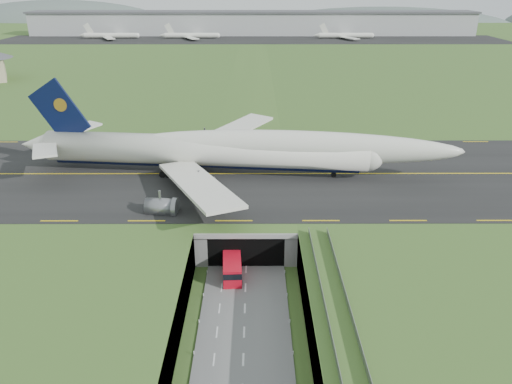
{
  "coord_description": "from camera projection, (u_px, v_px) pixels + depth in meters",
  "views": [
    {
      "loc": [
        1.41,
        -59.63,
        41.94
      ],
      "look_at": [
        1.59,
        20.0,
        7.76
      ],
      "focal_mm": 35.0,
      "sensor_mm": 36.0,
      "label": 1
    }
  ],
  "objects": [
    {
      "name": "ground",
      "position": [
        245.0,
        297.0,
        71.33
      ],
      "size": [
        900.0,
        900.0,
        0.0
      ],
      "primitive_type": "plane",
      "color": "#345723",
      "rests_on": "ground"
    },
    {
      "name": "airfield_deck",
      "position": [
        245.0,
        279.0,
        70.15
      ],
      "size": [
        800.0,
        800.0,
        6.0
      ],
      "primitive_type": "cube",
      "color": "gray",
      "rests_on": "ground"
    },
    {
      "name": "trench_road",
      "position": [
        244.0,
        330.0,
        64.4
      ],
      "size": [
        12.0,
        75.0,
        0.2
      ],
      "primitive_type": "cube",
      "color": "slate",
      "rests_on": "ground"
    },
    {
      "name": "taxiway",
      "position": [
        248.0,
        174.0,
        99.25
      ],
      "size": [
        800.0,
        44.0,
        0.18
      ],
      "primitive_type": "cube",
      "color": "black",
      "rests_on": "airfield_deck"
    },
    {
      "name": "tunnel_portal",
      "position": [
        247.0,
        223.0,
        85.37
      ],
      "size": [
        17.0,
        22.3,
        6.0
      ],
      "color": "gray",
      "rests_on": "ground"
    },
    {
      "name": "guideway",
      "position": [
        347.0,
        362.0,
        51.69
      ],
      "size": [
        3.0,
        53.0,
        7.05
      ],
      "color": "#A8A8A3",
      "rests_on": "ground"
    },
    {
      "name": "jumbo_jet",
      "position": [
        235.0,
        150.0,
        97.23
      ],
      "size": [
        87.41,
        57.19,
        19.02
      ],
      "rotation": [
        0.0,
        0.0,
        -0.1
      ],
      "color": "silver",
      "rests_on": "ground"
    },
    {
      "name": "shuttle_tram",
      "position": [
        232.0,
        267.0,
        75.51
      ],
      "size": [
        3.19,
        7.51,
        3.01
      ],
      "rotation": [
        0.0,
        0.0,
        0.06
      ],
      "color": "red",
      "rests_on": "ground"
    },
    {
      "name": "cargo_terminal",
      "position": [
        252.0,
        23.0,
        340.97
      ],
      "size": [
        320.0,
        67.0,
        15.6
      ],
      "color": "#B2B2B2",
      "rests_on": "ground"
    },
    {
      "name": "distant_hills",
      "position": [
        322.0,
        31.0,
        468.18
      ],
      "size": [
        700.0,
        91.0,
        60.0
      ],
      "color": "#4F5F59",
      "rests_on": "ground"
    }
  ]
}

